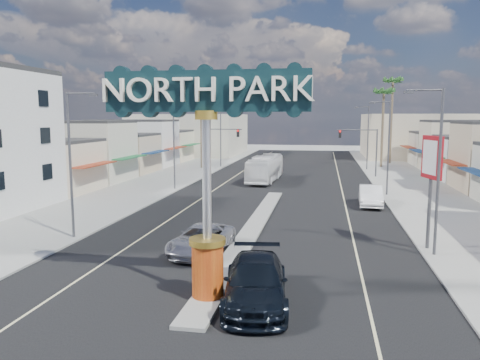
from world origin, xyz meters
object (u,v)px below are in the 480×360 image
at_px(streetlight_r_near, 436,164).
at_px(streetlight_r_far, 367,134).
at_px(streetlight_r_mid, 387,143).
at_px(car_parked_right, 371,196).
at_px(bank_pylon_sign, 432,164).
at_px(palm_right_mid, 384,95).
at_px(suv_right, 256,282).
at_px(traffic_signal_right, 362,143).
at_px(traffic_signal_left, 218,142).
at_px(streetlight_l_near, 72,158).
at_px(streetlight_l_mid, 175,141).
at_px(palm_left_far, 201,89).
at_px(suv_left, 201,239).
at_px(streetlight_l_far, 222,133).
at_px(city_bus, 265,168).
at_px(palm_right_far, 393,86).
at_px(gateway_sign, 206,157).

xyz_separation_m(streetlight_r_near, streetlight_r_far, (0.00, 42.00, 0.00)).
xyz_separation_m(streetlight_r_mid, car_parked_right, (-1.86, -5.54, -4.20)).
distance_m(streetlight_r_far, bank_pylon_sign, 40.73).
height_order(palm_right_mid, suv_right, palm_right_mid).
bearing_deg(streetlight_r_far, traffic_signal_right, -98.86).
bearing_deg(traffic_signal_left, traffic_signal_right, 0.00).
bearing_deg(palm_right_mid, streetlight_l_near, -116.99).
bearing_deg(suv_right, streetlight_r_near, 36.50).
relative_size(streetlight_r_near, bank_pylon_sign, 1.41).
distance_m(streetlight_l_mid, streetlight_r_mid, 20.87).
relative_size(traffic_signal_right, palm_left_far, 0.46).
height_order(palm_left_far, car_parked_right, palm_left_far).
xyz_separation_m(streetlight_r_near, suv_left, (-12.43, -1.53, -4.31)).
xyz_separation_m(streetlight_r_far, car_parked_right, (-1.86, -27.54, -4.20)).
relative_size(streetlight_l_far, suv_left, 1.65).
distance_m(streetlight_r_near, suv_right, 12.37).
bearing_deg(traffic_signal_left, city_bus, -39.88).
bearing_deg(streetlight_l_near, palm_right_far, 63.94).
xyz_separation_m(palm_right_far, bank_pylon_sign, (-4.51, -50.73, -7.45)).
xyz_separation_m(streetlight_r_mid, bank_pylon_sign, (0.06, -18.73, -0.14)).
bearing_deg(palm_right_far, palm_left_far, -156.80).
bearing_deg(palm_right_far, streetlight_r_mid, -98.12).
bearing_deg(palm_right_mid, city_bus, -130.31).
relative_size(streetlight_l_near, streetlight_r_mid, 1.00).
relative_size(streetlight_l_mid, suv_right, 1.46).
distance_m(traffic_signal_right, streetlight_l_near, 39.26).
bearing_deg(streetlight_r_mid, palm_right_far, 81.88).
bearing_deg(car_parked_right, traffic_signal_right, 90.63).
xyz_separation_m(streetlight_r_mid, city_bus, (-12.60, 8.13, -3.56)).
xyz_separation_m(gateway_sign, streetlight_l_far, (-10.43, 50.02, -0.86)).
relative_size(streetlight_l_near, car_parked_right, 1.71).
relative_size(palm_right_far, city_bus, 1.30).
relative_size(gateway_sign, streetlight_r_far, 1.02).
distance_m(gateway_sign, streetlight_r_mid, 29.91).
xyz_separation_m(streetlight_l_mid, bank_pylon_sign, (20.93, -18.73, -0.14)).
height_order(streetlight_r_far, car_parked_right, streetlight_r_far).
relative_size(traffic_signal_right, streetlight_l_far, 0.67).
distance_m(streetlight_r_near, bank_pylon_sign, 1.28).
bearing_deg(streetlight_r_far, suv_left, -105.94).
distance_m(suv_left, suv_right, 7.63).
height_order(traffic_signal_left, city_bus, traffic_signal_left).
bearing_deg(traffic_signal_right, streetlight_r_near, -87.90).
bearing_deg(gateway_sign, palm_right_far, 75.97).
bearing_deg(streetlight_r_far, streetlight_r_mid, -90.00).
bearing_deg(traffic_signal_left, streetlight_r_near, -60.01).
relative_size(traffic_signal_right, streetlight_r_near, 0.67).
distance_m(streetlight_l_near, streetlight_r_mid, 28.90).
relative_size(streetlight_l_far, streetlight_r_far, 1.00).
bearing_deg(streetlight_l_mid, streetlight_r_far, 46.52).
bearing_deg(traffic_signal_right, city_bus, -152.67).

